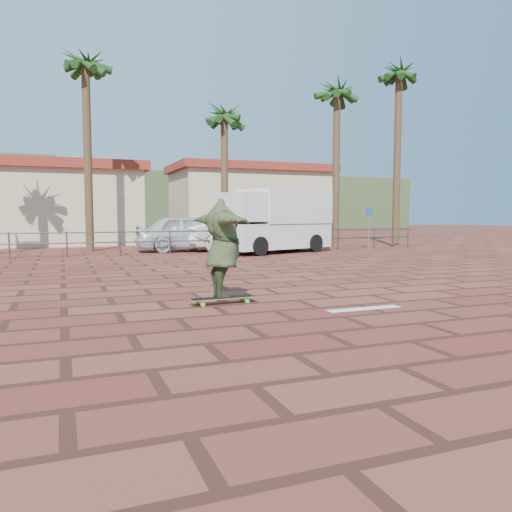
{
  "coord_description": "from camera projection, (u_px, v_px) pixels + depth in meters",
  "views": [
    {
      "loc": [
        -4.16,
        -8.5,
        1.63
      ],
      "look_at": [
        -0.51,
        0.87,
        0.8
      ],
      "focal_mm": 35.0,
      "sensor_mm": 36.0,
      "label": 1
    }
  ],
  "objects": [
    {
      "name": "skateboarder",
      "position": [
        223.0,
        248.0,
        9.06
      ],
      "size": [
        0.85,
        2.28,
        1.81
      ],
      "primitive_type": "imported",
      "rotation": [
        0.0,
        0.0,
        1.68
      ],
      "color": "#374625",
      "rests_on": "longboard"
    },
    {
      "name": "building_west",
      "position": [
        25.0,
        203.0,
        27.6
      ],
      "size": [
        12.6,
        7.6,
        4.5
      ],
      "color": "beige",
      "rests_on": "ground"
    },
    {
      "name": "car_silver",
      "position": [
        190.0,
        233.0,
        22.5
      ],
      "size": [
        4.93,
        2.22,
        1.65
      ],
      "primitive_type": "imported",
      "rotation": [
        0.0,
        0.0,
        1.51
      ],
      "color": "silver",
      "rests_on": "ground"
    },
    {
      "name": "building_east",
      "position": [
        249.0,
        202.0,
        34.51
      ],
      "size": [
        10.6,
        6.6,
        5.0
      ],
      "color": "beige",
      "rests_on": "ground"
    },
    {
      "name": "street_sign",
      "position": [
        369.0,
        220.0,
        24.07
      ],
      "size": [
        0.4,
        0.16,
        2.02
      ],
      "rotation": [
        0.0,
        0.0,
        0.32
      ],
      "color": "gray",
      "rests_on": "ground"
    },
    {
      "name": "paint_stripe",
      "position": [
        364.0,
        309.0,
        8.67
      ],
      "size": [
        1.4,
        0.22,
        0.01
      ],
      "primitive_type": "cube",
      "color": "white",
      "rests_on": "ground"
    },
    {
      "name": "car_white",
      "position": [
        227.0,
        233.0,
        23.42
      ],
      "size": [
        5.01,
        3.19,
        1.56
      ],
      "primitive_type": "imported",
      "rotation": [
        0.0,
        0.0,
        1.93
      ],
      "color": "white",
      "rests_on": "ground"
    },
    {
      "name": "guardrail",
      "position": [
        170.0,
        238.0,
        20.62
      ],
      "size": [
        24.06,
        0.06,
        1.0
      ],
      "color": "#47494F",
      "rests_on": "ground"
    },
    {
      "name": "longboard",
      "position": [
        223.0,
        298.0,
        9.14
      ],
      "size": [
        1.26,
        0.35,
        0.12
      ],
      "rotation": [
        0.0,
        0.0,
        0.06
      ],
      "color": "olive",
      "rests_on": "ground"
    },
    {
      "name": "campervan",
      "position": [
        274.0,
        220.0,
        21.73
      ],
      "size": [
        5.69,
        3.87,
        2.72
      ],
      "rotation": [
        0.0,
        0.0,
        0.35
      ],
      "color": "silver",
      "rests_on": "ground"
    },
    {
      "name": "palm_center",
      "position": [
        224.0,
        119.0,
        24.67
      ],
      "size": [
        2.4,
        2.4,
        7.75
      ],
      "color": "brown",
      "rests_on": "ground"
    },
    {
      "name": "palm_left",
      "position": [
        85.0,
        70.0,
        21.72
      ],
      "size": [
        2.4,
        2.4,
        9.45
      ],
      "color": "brown",
      "rests_on": "ground"
    },
    {
      "name": "palm_far_right",
      "position": [
        399.0,
        79.0,
        25.25
      ],
      "size": [
        2.4,
        2.4,
        10.05
      ],
      "color": "brown",
      "rests_on": "ground"
    },
    {
      "name": "ground",
      "position": [
        297.0,
        300.0,
        9.53
      ],
      "size": [
        120.0,
        120.0,
        0.0
      ],
      "primitive_type": "plane",
      "color": "brown",
      "rests_on": "ground"
    },
    {
      "name": "hill_front",
      "position": [
        101.0,
        203.0,
        55.72
      ],
      "size": [
        70.0,
        18.0,
        6.0
      ],
      "primitive_type": "cube",
      "color": "#384C28",
      "rests_on": "ground"
    },
    {
      "name": "palm_right",
      "position": [
        337.0,
        97.0,
        25.17
      ],
      "size": [
        2.4,
        2.4,
        9.05
      ],
      "color": "brown",
      "rests_on": "ground"
    }
  ]
}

